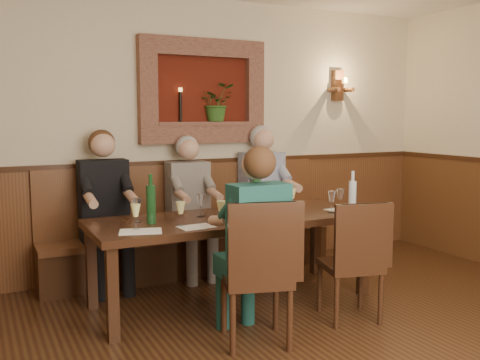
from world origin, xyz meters
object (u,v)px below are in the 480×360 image
at_px(wine_bottle_green_a, 256,197).
at_px(chair_near_left, 256,302).
at_px(chair_near_right, 350,285).
at_px(person_bench_left, 107,224).
at_px(bench, 192,242).
at_px(person_bench_mid, 191,219).
at_px(person_chair_front, 252,261).
at_px(water_bottle, 352,196).
at_px(dining_table, 232,225).
at_px(wine_bottle_green_b, 151,203).
at_px(spittoon_bucket, 239,206).
at_px(person_bench_right, 266,208).

bearing_deg(wine_bottle_green_a, chair_near_left, -118.28).
bearing_deg(chair_near_right, person_bench_left, 148.25).
bearing_deg(bench, person_bench_mid, -112.99).
xyz_separation_m(bench, person_chair_front, (-0.22, -1.72, 0.25)).
xyz_separation_m(chair_near_right, person_chair_front, (-0.88, -0.00, 0.30)).
relative_size(wine_bottle_green_a, water_bottle, 1.11).
height_order(dining_table, person_chair_front, person_chair_front).
bearing_deg(person_bench_left, dining_table, -43.46).
bearing_deg(dining_table, person_chair_front, -105.51).
xyz_separation_m(dining_table, bench, (0.00, 0.94, -0.35)).
bearing_deg(wine_bottle_green_b, person_bench_mid, 51.28).
bearing_deg(wine_bottle_green_a, spittoon_bucket, -168.12).
bearing_deg(dining_table, water_bottle, -16.91).
bearing_deg(chair_near_left, person_bench_left, 127.83).
height_order(person_chair_front, water_bottle, person_chair_front).
height_order(person_bench_left, water_bottle, person_bench_left).
distance_m(dining_table, person_bench_mid, 0.84).
distance_m(person_chair_front, wine_bottle_green_b, 0.99).
bearing_deg(person_chair_front, chair_near_left, -95.01).
relative_size(chair_near_left, wine_bottle_green_b, 2.62).
distance_m(person_bench_left, person_chair_front, 1.75).
bearing_deg(dining_table, spittoon_bucket, -92.43).
xyz_separation_m(chair_near_right, spittoon_bucket, (-0.67, 0.64, 0.59)).
bearing_deg(person_bench_mid, chair_near_right, -66.45).
bearing_deg(bench, chair_near_left, -97.07).
xyz_separation_m(wine_bottle_green_b, water_bottle, (1.74, -0.32, -0.01)).
distance_m(bench, chair_near_left, 1.80).
relative_size(chair_near_right, spittoon_bucket, 4.20).
height_order(person_bench_left, person_bench_mid, person_bench_left).
distance_m(wine_bottle_green_a, water_bottle, 0.87).
xyz_separation_m(person_bench_right, person_chair_front, (-1.01, -1.61, -0.05)).
distance_m(bench, person_bench_right, 0.86).
height_order(chair_near_right, person_bench_right, person_bench_right).
relative_size(person_bench_left, water_bottle, 3.99).
relative_size(dining_table, wine_bottle_green_a, 5.86).
bearing_deg(spittoon_bucket, person_chair_front, -108.22).
bearing_deg(chair_near_left, person_bench_mid, 100.41).
distance_m(bench, wine_bottle_green_b, 1.31).
height_order(person_bench_mid, wine_bottle_green_b, person_bench_mid).
xyz_separation_m(person_bench_left, person_bench_mid, (0.84, 0.00, -0.03)).
height_order(chair_near_left, wine_bottle_green_a, wine_bottle_green_a).
bearing_deg(chair_near_left, wine_bottle_green_b, 135.94).
distance_m(dining_table, wine_bottle_green_a, 0.32).
bearing_deg(spittoon_bucket, wine_bottle_green_b, 167.86).
height_order(person_chair_front, wine_bottle_green_b, person_chair_front).
bearing_deg(person_chair_front, chair_near_right, 0.02).
distance_m(dining_table, bench, 1.01).
xyz_separation_m(wine_bottle_green_a, wine_bottle_green_b, (-0.89, 0.11, -0.01)).
bearing_deg(person_bench_right, person_bench_left, 179.98).
height_order(person_bench_right, person_chair_front, person_bench_right).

